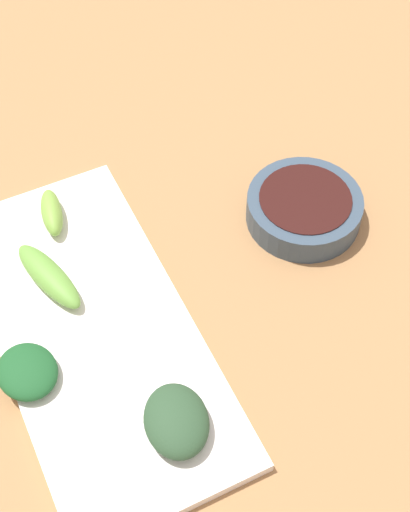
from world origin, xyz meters
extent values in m
cube|color=#A07448|center=(0.00, 0.00, 0.01)|extent=(2.10, 2.10, 0.02)
cylinder|color=#36495A|center=(-0.15, -0.04, 0.04)|extent=(0.12, 0.12, 0.03)
cylinder|color=black|center=(-0.15, -0.04, 0.04)|extent=(0.10, 0.10, 0.02)
cube|color=white|center=(0.10, 0.00, 0.03)|extent=(0.18, 0.38, 0.01)
ellipsoid|color=#1B5327|center=(0.17, 0.02, 0.04)|extent=(0.06, 0.07, 0.02)
ellipsoid|color=#2B4A2E|center=(0.07, 0.13, 0.05)|extent=(0.07, 0.08, 0.03)
ellipsoid|color=#78AB41|center=(0.09, -0.14, 0.04)|extent=(0.03, 0.06, 0.02)
ellipsoid|color=#659F3E|center=(0.12, -0.07, 0.04)|extent=(0.05, 0.10, 0.02)
camera|label=1|loc=(0.17, 0.38, 0.64)|focal=53.11mm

